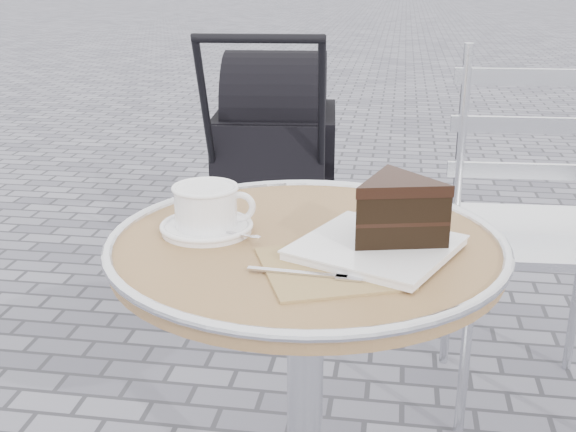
# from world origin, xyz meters

# --- Properties ---
(cafe_table) EXTENTS (0.72, 0.72, 0.74)m
(cafe_table) POSITION_xyz_m (0.00, 0.00, 0.57)
(cafe_table) COLOR silver
(cafe_table) RESTS_ON ground
(cappuccino_set) EXTENTS (0.19, 0.17, 0.09)m
(cappuccino_set) POSITION_xyz_m (-0.19, 0.02, 0.77)
(cappuccino_set) COLOR white
(cappuccino_set) RESTS_ON cafe_table
(cake_plate_set) EXTENTS (0.38, 0.37, 0.13)m
(cake_plate_set) POSITION_xyz_m (0.15, -0.03, 0.79)
(cake_plate_set) COLOR #9B7A55
(cake_plate_set) RESTS_ON cafe_table
(bistro_chair) EXTENTS (0.47, 0.47, 0.99)m
(bistro_chair) POSITION_xyz_m (0.53, 0.79, 0.61)
(bistro_chair) COLOR silver
(bistro_chair) RESTS_ON ground
(baby_stroller) EXTENTS (0.52, 0.99, 1.00)m
(baby_stroller) POSITION_xyz_m (-0.33, 1.57, 0.45)
(baby_stroller) COLOR black
(baby_stroller) RESTS_ON ground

